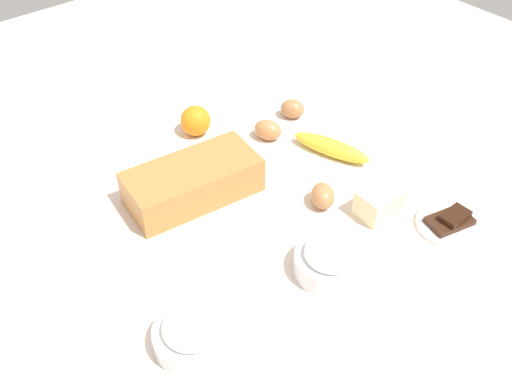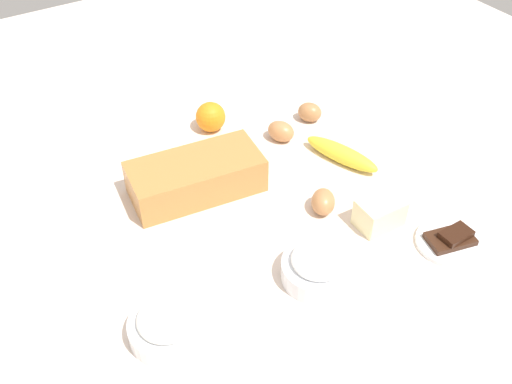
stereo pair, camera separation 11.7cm
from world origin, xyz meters
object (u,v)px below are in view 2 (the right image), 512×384
(banana, at_px, (342,154))
(chocolate_plate, at_px, (450,241))
(sugar_bowl, at_px, (318,266))
(loaf_pan, at_px, (196,176))
(egg_beside_bowl, at_px, (323,202))
(flour_bowl, at_px, (168,325))
(orange_fruit, at_px, (211,117))
(butter_block, at_px, (380,213))
(egg_loose, at_px, (281,131))
(egg_near_butter, at_px, (310,112))

(banana, distance_m, chocolate_plate, 0.32)
(sugar_bowl, bearing_deg, loaf_pan, 102.53)
(loaf_pan, bearing_deg, egg_beside_bowl, -38.08)
(flour_bowl, bearing_deg, orange_fruit, 54.33)
(chocolate_plate, bearing_deg, sugar_bowl, 165.21)
(flour_bowl, xyz_separation_m, butter_block, (0.48, 0.02, 0.00))
(butter_block, distance_m, egg_beside_bowl, 0.12)
(loaf_pan, relative_size, chocolate_plate, 2.26)
(flour_bowl, xyz_separation_m, egg_loose, (0.47, 0.36, -0.00))
(flour_bowl, distance_m, banana, 0.59)
(egg_loose, bearing_deg, egg_beside_bowl, -104.45)
(egg_near_butter, distance_m, egg_loose, 0.11)
(loaf_pan, xyz_separation_m, flour_bowl, (-0.21, -0.30, -0.01))
(loaf_pan, bearing_deg, orange_fruit, 60.71)
(loaf_pan, bearing_deg, egg_loose, 19.94)
(butter_block, bearing_deg, egg_beside_bowl, 127.73)
(loaf_pan, relative_size, flour_bowl, 2.19)
(egg_beside_bowl, distance_m, egg_loose, 0.26)
(sugar_bowl, xyz_separation_m, banana, (0.26, 0.25, -0.01))
(egg_near_butter, xyz_separation_m, egg_beside_bowl, (-0.17, -0.28, 0.00))
(chocolate_plate, bearing_deg, butter_block, 124.20)
(sugar_bowl, height_order, egg_beside_bowl, sugar_bowl)
(loaf_pan, height_order, orange_fruit, loaf_pan)
(egg_loose, bearing_deg, egg_near_butter, 15.69)
(chocolate_plate, bearing_deg, egg_loose, 100.63)
(loaf_pan, height_order, egg_loose, loaf_pan)
(orange_fruit, distance_m, egg_near_butter, 0.25)
(loaf_pan, distance_m, egg_near_butter, 0.38)
(orange_fruit, height_order, egg_beside_bowl, orange_fruit)
(sugar_bowl, relative_size, egg_near_butter, 2.26)
(butter_block, xyz_separation_m, egg_near_butter, (0.10, 0.37, -0.01))
(egg_near_butter, bearing_deg, sugar_bowl, -124.49)
(orange_fruit, relative_size, butter_block, 0.81)
(chocolate_plate, bearing_deg, egg_near_butter, 87.68)
(egg_near_butter, relative_size, chocolate_plate, 0.46)
(loaf_pan, relative_size, sugar_bowl, 2.17)
(flour_bowl, height_order, egg_loose, flour_bowl)
(flour_bowl, xyz_separation_m, banana, (0.54, 0.22, -0.01))
(egg_loose, bearing_deg, sugar_bowl, -115.03)
(sugar_bowl, distance_m, banana, 0.36)
(sugar_bowl, bearing_deg, orange_fruit, 83.12)
(sugar_bowl, distance_m, orange_fruit, 0.52)
(egg_near_butter, distance_m, chocolate_plate, 0.49)
(sugar_bowl, relative_size, egg_beside_bowl, 2.07)
(banana, distance_m, orange_fruit, 0.33)
(loaf_pan, distance_m, banana, 0.34)
(flour_bowl, xyz_separation_m, orange_fruit, (0.35, 0.49, 0.01))
(butter_block, bearing_deg, egg_near_butter, 74.94)
(orange_fruit, bearing_deg, sugar_bowl, -96.88)
(loaf_pan, height_order, butter_block, loaf_pan)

